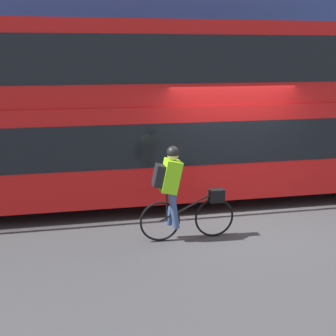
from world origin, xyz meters
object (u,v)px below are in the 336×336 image
(bus, at_px, (145,106))
(street_sign_post, at_px, (192,105))
(cyclist_on_bike, at_px, (178,190))
(trash_bin, at_px, (130,144))

(bus, height_order, street_sign_post, bus)
(cyclist_on_bike, bearing_deg, trash_bin, 90.81)
(cyclist_on_bike, height_order, trash_bin, cyclist_on_bike)
(bus, xyz_separation_m, street_sign_post, (1.81, 2.95, -0.34))
(cyclist_on_bike, bearing_deg, bus, 93.09)
(bus, height_order, cyclist_on_bike, bus)
(bus, relative_size, cyclist_on_bike, 6.87)
(trash_bin, bearing_deg, street_sign_post, -0.18)
(trash_bin, height_order, street_sign_post, street_sign_post)
(trash_bin, distance_m, street_sign_post, 2.04)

